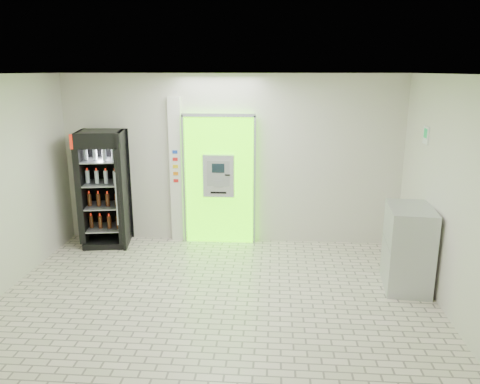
# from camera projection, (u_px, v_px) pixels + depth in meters

# --- Properties ---
(ground) EXTENTS (6.00, 6.00, 0.00)m
(ground) POSITION_uv_depth(u_px,v_px,m) (214.00, 305.00, 6.26)
(ground) COLOR beige
(ground) RESTS_ON ground
(room_shell) EXTENTS (6.00, 6.00, 6.00)m
(room_shell) POSITION_uv_depth(u_px,v_px,m) (212.00, 170.00, 5.80)
(room_shell) COLOR beige
(room_shell) RESTS_ON ground
(atm_assembly) EXTENTS (1.30, 0.24, 2.33)m
(atm_assembly) POSITION_uv_depth(u_px,v_px,m) (219.00, 179.00, 8.31)
(atm_assembly) COLOR #47E600
(atm_assembly) RESTS_ON ground
(pillar) EXTENTS (0.22, 0.11, 2.60)m
(pillar) POSITION_uv_depth(u_px,v_px,m) (176.00, 171.00, 8.37)
(pillar) COLOR silver
(pillar) RESTS_ON ground
(beverage_cooler) EXTENTS (0.87, 0.82, 2.04)m
(beverage_cooler) POSITION_uv_depth(u_px,v_px,m) (105.00, 191.00, 8.25)
(beverage_cooler) COLOR black
(beverage_cooler) RESTS_ON ground
(steel_cabinet) EXTENTS (0.69, 0.95, 1.20)m
(steel_cabinet) POSITION_uv_depth(u_px,v_px,m) (408.00, 248.00, 6.65)
(steel_cabinet) COLOR #B0B2B8
(steel_cabinet) RESTS_ON ground
(exit_sign) EXTENTS (0.02, 0.22, 0.26)m
(exit_sign) POSITION_uv_depth(u_px,v_px,m) (426.00, 135.00, 6.86)
(exit_sign) COLOR white
(exit_sign) RESTS_ON room_shell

